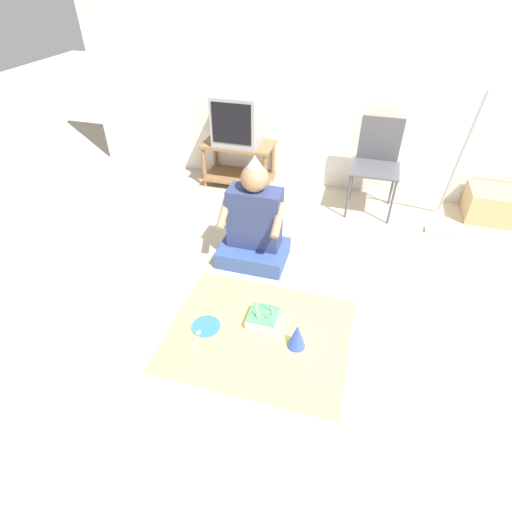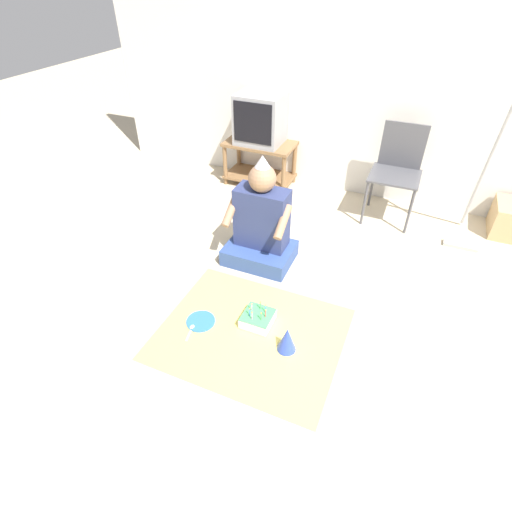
% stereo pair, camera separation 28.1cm
% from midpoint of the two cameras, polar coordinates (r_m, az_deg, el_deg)
% --- Properties ---
extents(ground_plane, '(16.00, 16.00, 0.00)m').
position_cam_midpoint_polar(ground_plane, '(2.71, 10.67, -12.96)').
color(ground_plane, beige).
extents(wall_back, '(6.40, 0.06, 2.55)m').
position_cam_midpoint_polar(wall_back, '(4.09, 17.50, 24.85)').
color(wall_back, silver).
rests_on(wall_back, ground_plane).
extents(tv_stand, '(0.74, 0.41, 0.47)m').
position_cam_midpoint_polar(tv_stand, '(4.42, -4.35, 13.51)').
color(tv_stand, olive).
rests_on(tv_stand, ground_plane).
extents(tv, '(0.46, 0.39, 0.49)m').
position_cam_midpoint_polar(tv, '(4.26, -4.63, 18.87)').
color(tv, '#99999E').
rests_on(tv, tv_stand).
extents(folding_chair, '(0.44, 0.42, 0.87)m').
position_cam_midpoint_polar(folding_chair, '(3.97, 14.90, 13.16)').
color(folding_chair, '#4C4C51').
rests_on(folding_chair, ground_plane).
extents(cardboard_box_stack, '(0.49, 0.39, 0.29)m').
position_cam_midpoint_polar(cardboard_box_stack, '(4.36, 29.26, 6.35)').
color(cardboard_box_stack, tan).
rests_on(cardboard_box_stack, ground_plane).
extents(dust_mop, '(0.28, 0.44, 1.26)m').
position_cam_midpoint_polar(dust_mop, '(3.90, 24.31, 8.39)').
color(dust_mop, '#B2ADA3').
rests_on(dust_mop, ground_plane).
extents(person_seated, '(0.54, 0.41, 0.91)m').
position_cam_midpoint_polar(person_seated, '(3.18, -2.80, 4.17)').
color(person_seated, '#334C8C').
rests_on(person_seated, ground_plane).
extents(party_cloth, '(1.21, 1.00, 0.01)m').
position_cam_midpoint_polar(party_cloth, '(2.74, -2.62, -11.13)').
color(party_cloth, '#EAD666').
rests_on(party_cloth, ground_plane).
extents(birthday_cake, '(0.20, 0.20, 0.15)m').
position_cam_midpoint_polar(birthday_cake, '(2.78, -1.85, -8.96)').
color(birthday_cake, white).
rests_on(birthday_cake, party_cloth).
extents(party_hat_blue, '(0.12, 0.12, 0.19)m').
position_cam_midpoint_polar(party_hat_blue, '(2.60, 2.76, -11.44)').
color(party_hat_blue, blue).
rests_on(party_hat_blue, party_cloth).
extents(paper_plate, '(0.20, 0.20, 0.01)m').
position_cam_midpoint_polar(paper_plate, '(2.82, -10.05, -9.97)').
color(paper_plate, blue).
rests_on(paper_plate, party_cloth).
extents(plastic_spoon_near, '(0.05, 0.14, 0.01)m').
position_cam_midpoint_polar(plastic_spoon_near, '(2.77, -11.23, -11.11)').
color(plastic_spoon_near, white).
rests_on(plastic_spoon_near, party_cloth).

